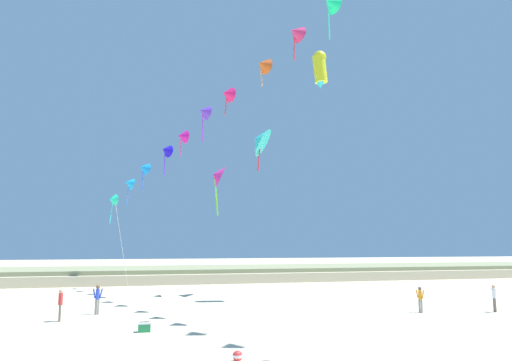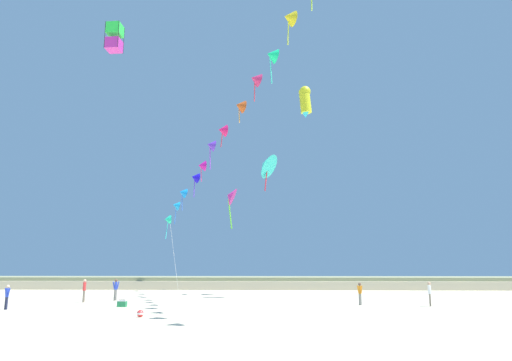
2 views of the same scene
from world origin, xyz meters
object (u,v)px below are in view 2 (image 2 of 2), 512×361
(large_kite_outer_drift, at_px, (230,196))
(large_kite_low_lead, at_px, (114,38))
(person_far_left, at_px, (84,289))
(person_far_right, at_px, (7,295))
(person_near_right, at_px, (360,292))
(beach_ball, at_px, (140,313))
(person_near_left, at_px, (430,292))
(large_kite_high_solo, at_px, (305,101))
(person_mid_center, at_px, (116,288))
(beach_cooler, at_px, (122,304))
(large_kite_mid_trail, at_px, (266,165))

(large_kite_outer_drift, bearing_deg, large_kite_low_lead, -127.38)
(person_far_left, bearing_deg, person_far_right, -108.65)
(person_near_right, relative_size, beach_ball, 4.18)
(person_far_right, relative_size, large_kite_outer_drift, 0.35)
(person_near_left, relative_size, person_near_right, 1.05)
(person_far_left, bearing_deg, large_kite_high_solo, 18.43)
(person_near_left, xyz_separation_m, person_mid_center, (-23.00, 4.67, 0.05))
(beach_ball, bearing_deg, person_mid_center, 114.76)
(large_kite_outer_drift, bearing_deg, person_far_right, -125.46)
(person_near_right, height_order, person_far_right, person_near_right)
(person_far_left, height_order, large_kite_low_lead, large_kite_low_lead)
(person_near_left, bearing_deg, beach_cooler, -175.96)
(large_kite_high_solo, relative_size, beach_ball, 8.53)
(person_near_left, distance_m, person_near_right, 4.56)
(person_far_right, bearing_deg, large_kite_high_solo, 31.99)
(large_kite_low_lead, height_order, large_kite_outer_drift, large_kite_low_lead)
(large_kite_low_lead, xyz_separation_m, large_kite_outer_drift, (8.51, 11.15, -11.46))
(large_kite_low_lead, height_order, beach_ball, large_kite_low_lead)
(person_mid_center, bearing_deg, large_kite_outer_drift, 45.79)
(person_far_left, bearing_deg, beach_cooler, -43.23)
(large_kite_low_lead, distance_m, large_kite_outer_drift, 18.11)
(large_kite_mid_trail, height_order, beach_ball, large_kite_mid_trail)
(large_kite_mid_trail, bearing_deg, beach_cooler, -122.31)
(person_far_left, relative_size, large_kite_high_solo, 0.55)
(person_far_right, distance_m, large_kite_low_lead, 21.27)
(person_far_left, bearing_deg, beach_ball, -54.43)
(person_mid_center, bearing_deg, large_kite_mid_trail, 35.35)
(beach_cooler, bearing_deg, person_far_left, 136.77)
(person_near_left, distance_m, large_kite_high_solo, 20.23)
(large_kite_mid_trail, bearing_deg, person_far_right, -132.89)
(beach_ball, bearing_deg, person_near_right, 33.65)
(large_kite_mid_trail, bearing_deg, beach_ball, -106.27)
(person_near_left, bearing_deg, large_kite_low_lead, 175.29)
(person_far_left, xyz_separation_m, large_kite_mid_trail, (13.43, 10.42, 11.79))
(person_near_left, height_order, large_kite_mid_trail, large_kite_mid_trail)
(person_mid_center, height_order, beach_ball, person_mid_center)
(person_near_right, bearing_deg, beach_ball, -146.35)
(person_near_left, xyz_separation_m, large_kite_outer_drift, (-14.83, 13.07, 8.68))
(person_far_left, distance_m, large_kite_low_lead, 20.13)
(large_kite_outer_drift, xyz_separation_m, beach_cooler, (-5.55, -14.51, -9.38))
(large_kite_outer_drift, xyz_separation_m, beach_ball, (-2.46, -20.79, -9.42))
(person_far_left, distance_m, person_far_right, 6.71)
(person_mid_center, height_order, large_kite_high_solo, large_kite_high_solo)
(person_far_right, xyz_separation_m, large_kite_outer_drift, (11.98, 16.83, 8.74))
(large_kite_outer_drift, relative_size, beach_ball, 11.79)
(person_near_right, xyz_separation_m, large_kite_low_lead, (-18.86, 1.13, 20.18))
(large_kite_high_solo, bearing_deg, large_kite_mid_trail, 128.87)
(large_kite_mid_trail, relative_size, beach_cooler, 6.96)
(person_far_left, relative_size, large_kite_low_lead, 0.73)
(person_near_right, bearing_deg, person_far_right, -168.47)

